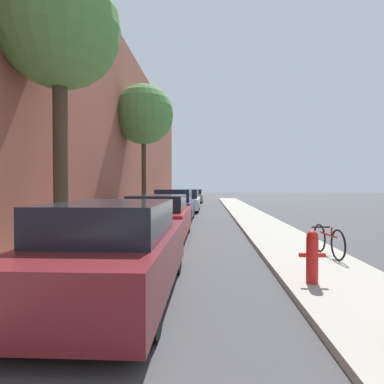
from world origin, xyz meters
The scene contains 14 objects.
ground_plane centered at (0.00, 16.00, 0.00)m, with size 120.00×120.00×0.00m, color #3D3D3F.
sidewalk_left centered at (-2.90, 16.00, 0.06)m, with size 2.00×52.00×0.12m.
sidewalk_right centered at (2.90, 16.00, 0.06)m, with size 2.00×52.00×0.12m.
building_facade_left centered at (-4.25, 16.00, 4.77)m, with size 0.70×52.00×9.55m.
parked_car_maroon centered at (-0.85, 5.91, 0.72)m, with size 1.84×4.54×1.49m.
parked_car_red centered at (-0.99, 11.68, 0.68)m, with size 1.87×4.41×1.42m.
parked_car_navy centered at (-1.02, 17.03, 0.73)m, with size 1.78×4.61×1.54m.
parked_car_white centered at (-0.84, 23.02, 0.69)m, with size 1.72×4.68×1.45m.
parked_car_black centered at (-1.00, 28.84, 0.67)m, with size 1.79×4.56×1.40m.
parked_car_champagne centered at (-0.80, 34.08, 0.63)m, with size 1.73×4.38×1.31m.
street_tree_near centered at (-2.85, 8.54, 5.36)m, with size 2.83×2.83×6.72m.
street_tree_far centered at (-2.85, 18.75, 5.50)m, with size 3.19×3.19×7.00m.
fire_hydrant centered at (2.35, 6.42, 0.57)m, with size 0.42×0.19×0.88m.
bicycle centered at (3.37, 8.60, 0.47)m, with size 0.44×1.66×0.68m.
Camera 1 is at (0.62, 0.77, 1.76)m, focal length 31.50 mm.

